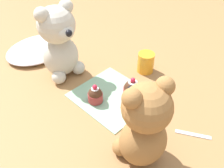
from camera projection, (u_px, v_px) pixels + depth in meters
The scene contains 9 objects.
ground_plane at pixel (112, 97), 0.87m from camera, with size 4.00×4.00×0.00m, color #9E7042.
knitted_placemat at pixel (112, 96), 0.87m from camera, with size 0.22×0.24×0.01m, color #8EBC99.
tulle_cloth at pixel (38, 49), 1.06m from camera, with size 0.26×0.21×0.03m, color silver.
teddy_bear_cream at pixel (59, 42), 0.88m from camera, with size 0.14×0.15×0.27m.
teddy_bear_tan at pixel (144, 125), 0.61m from camera, with size 0.15×0.15×0.25m.
cupcake_near_cream_bear at pixel (95, 95), 0.83m from camera, with size 0.05×0.05×0.07m.
cupcake_near_tan_bear at pixel (132, 89), 0.85m from camera, with size 0.06×0.06×0.07m.
juice_glass at pixel (146, 62), 0.95m from camera, with size 0.06×0.06×0.08m, color orange.
teaspoon at pixel (193, 134), 0.75m from camera, with size 0.10×0.01×0.01m, color silver.
Camera 1 is at (-0.45, -0.45, 0.60)m, focal length 42.00 mm.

